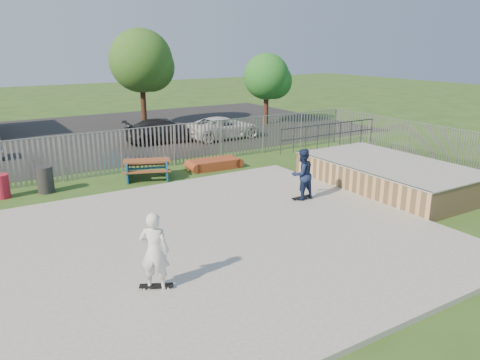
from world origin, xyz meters
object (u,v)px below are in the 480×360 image
picnic_table (147,169)px  car_dark (165,130)px  trash_bin_grey (45,180)px  tree_right (266,77)px  skater_white (154,251)px  tree_mid (141,61)px  skater_navy (302,174)px  trash_bin_red (2,186)px  car_white (224,128)px  funbox (214,164)px

picnic_table → car_dark: bearing=82.0°
trash_bin_grey → tree_right: bearing=27.8°
trash_bin_grey → skater_white: skater_white is taller
tree_mid → skater_white: tree_mid is taller
skater_navy → car_dark: bearing=-92.0°
trash_bin_grey → skater_white: bearing=-85.7°
tree_right → car_dark: bearing=-165.9°
trash_bin_red → skater_navy: (9.39, -6.51, 0.64)m
picnic_table → tree_right: size_ratio=0.48×
trash_bin_red → skater_white: (2.29, -9.87, 0.64)m
trash_bin_red → car_white: bearing=23.4°
funbox → trash_bin_red: bearing=-179.3°
trash_bin_grey → picnic_table: bearing=-3.1°
skater_navy → skater_white: (-7.11, -3.36, 0.00)m
trash_bin_red → skater_white: skater_white is taller
trash_bin_red → tree_mid: (10.52, 12.64, 4.08)m
car_dark → skater_white: 17.87m
trash_bin_grey → tree_mid: 16.13m
tree_mid → skater_white: (-8.23, -22.51, -3.45)m
trash_bin_grey → tree_mid: bearing=55.0°
tree_mid → skater_navy: (-1.12, -19.15, -3.45)m
skater_navy → trash_bin_red: bearing=-36.3°
funbox → trash_bin_grey: (-7.50, 0.27, 0.31)m
tree_mid → skater_navy: bearing=-93.4°
tree_right → trash_bin_grey: bearing=-152.2°
tree_right → trash_bin_red: bearing=-154.6°
car_dark → tree_right: (8.94, 2.25, 2.70)m
funbox → skater_white: size_ratio=1.19×
trash_bin_red → skater_navy: size_ratio=0.49×
car_dark → car_white: 3.67m
trash_bin_red → skater_white: bearing=-77.0°
car_dark → tree_mid: (1.04, 6.15, 3.83)m
trash_bin_red → skater_navy: skater_navy is taller
picnic_table → car_dark: car_dark is taller
trash_bin_grey → trash_bin_red: bearing=174.3°
funbox → skater_navy: 6.16m
car_dark → trash_bin_grey: bearing=136.8°
trash_bin_red → tree_right: tree_right is taller
funbox → car_white: 7.28m
funbox → car_white: bearing=60.0°
tree_mid → picnic_table: bearing=-110.2°
trash_bin_grey → car_dark: (7.92, 6.65, 0.19)m
picnic_table → tree_right: bearing=56.3°
tree_mid → tree_right: 8.88m
tree_mid → skater_navy: 19.49m
picnic_table → car_white: 9.49m
car_dark → funbox: bearing=-176.7°
picnic_table → skater_white: skater_white is taller
trash_bin_grey → tree_mid: size_ratio=0.16×
picnic_table → car_white: bearing=60.0°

